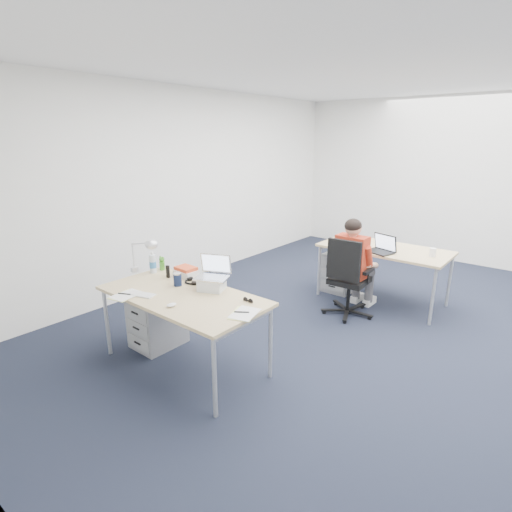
{
  "coord_description": "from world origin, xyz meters",
  "views": [
    {
      "loc": [
        1.55,
        -3.97,
        2.1
      ],
      "look_at": [
        -1.12,
        -0.71,
        0.85
      ],
      "focal_mm": 28.0,
      "sensor_mm": 36.0,
      "label": 1
    }
  ],
  "objects_px": {
    "wireless_keyboard": "(141,294)",
    "water_bottle": "(153,262)",
    "sunglasses": "(248,300)",
    "dark_laptop": "(380,243)",
    "cordless_phone": "(168,272)",
    "seated_person": "(356,265)",
    "book_stack": "(186,272)",
    "drawer_pedestal_far": "(341,271)",
    "drawer_pedestal_near": "(158,320)",
    "far_cup": "(433,252)",
    "bear_figurine": "(162,263)",
    "desk_near": "(183,299)",
    "silver_laptop": "(211,274)",
    "office_chair": "(347,293)",
    "computer_mouse": "(171,305)",
    "can_koozie": "(178,279)",
    "desk_lamp": "(140,255)",
    "desk_far": "(384,251)",
    "headphones": "(192,281)"
  },
  "relations": [
    {
      "from": "wireless_keyboard",
      "to": "water_bottle",
      "type": "height_order",
      "value": "water_bottle"
    },
    {
      "from": "sunglasses",
      "to": "dark_laptop",
      "type": "height_order",
      "value": "dark_laptop"
    },
    {
      "from": "cordless_phone",
      "to": "sunglasses",
      "type": "distance_m",
      "value": 1.04
    },
    {
      "from": "seated_person",
      "to": "book_stack",
      "type": "distance_m",
      "value": 2.11
    },
    {
      "from": "drawer_pedestal_far",
      "to": "sunglasses",
      "type": "relative_size",
      "value": 5.03
    },
    {
      "from": "drawer_pedestal_near",
      "to": "wireless_keyboard",
      "type": "relative_size",
      "value": 2.1
    },
    {
      "from": "sunglasses",
      "to": "far_cup",
      "type": "bearing_deg",
      "value": 72.28
    },
    {
      "from": "water_bottle",
      "to": "dark_laptop",
      "type": "bearing_deg",
      "value": 55.72
    },
    {
      "from": "bear_figurine",
      "to": "cordless_phone",
      "type": "height_order",
      "value": "bear_figurine"
    },
    {
      "from": "desk_near",
      "to": "far_cup",
      "type": "bearing_deg",
      "value": 62.66
    },
    {
      "from": "silver_laptop",
      "to": "cordless_phone",
      "type": "distance_m",
      "value": 0.59
    },
    {
      "from": "office_chair",
      "to": "computer_mouse",
      "type": "relative_size",
      "value": 11.16
    },
    {
      "from": "bear_figurine",
      "to": "far_cup",
      "type": "height_order",
      "value": "bear_figurine"
    },
    {
      "from": "drawer_pedestal_near",
      "to": "sunglasses",
      "type": "relative_size",
      "value": 5.03
    },
    {
      "from": "book_stack",
      "to": "sunglasses",
      "type": "bearing_deg",
      "value": -6.41
    },
    {
      "from": "wireless_keyboard",
      "to": "far_cup",
      "type": "relative_size",
      "value": 2.51
    },
    {
      "from": "drawer_pedestal_far",
      "to": "can_koozie",
      "type": "xyz_separation_m",
      "value": [
        -0.4,
        -2.63,
        0.52
      ]
    },
    {
      "from": "computer_mouse",
      "to": "drawer_pedestal_far",
      "type": "bearing_deg",
      "value": 100.68
    },
    {
      "from": "drawer_pedestal_far",
      "to": "can_koozie",
      "type": "height_order",
      "value": "can_koozie"
    },
    {
      "from": "drawer_pedestal_near",
      "to": "desk_lamp",
      "type": "xyz_separation_m",
      "value": [
        -0.22,
        0.01,
        0.67
      ]
    },
    {
      "from": "can_koozie",
      "to": "water_bottle",
      "type": "distance_m",
      "value": 0.51
    },
    {
      "from": "water_bottle",
      "to": "cordless_phone",
      "type": "bearing_deg",
      "value": -0.67
    },
    {
      "from": "drawer_pedestal_near",
      "to": "can_koozie",
      "type": "distance_m",
      "value": 0.61
    },
    {
      "from": "desk_far",
      "to": "drawer_pedestal_near",
      "type": "xyz_separation_m",
      "value": [
        -1.33,
        -2.64,
        -0.41
      ]
    },
    {
      "from": "seated_person",
      "to": "drawer_pedestal_near",
      "type": "bearing_deg",
      "value": -118.22
    },
    {
      "from": "sunglasses",
      "to": "desk_far",
      "type": "bearing_deg",
      "value": 85.68
    },
    {
      "from": "sunglasses",
      "to": "desk_lamp",
      "type": "bearing_deg",
      "value": -172.87
    },
    {
      "from": "far_cup",
      "to": "desk_near",
      "type": "bearing_deg",
      "value": -117.34
    },
    {
      "from": "book_stack",
      "to": "far_cup",
      "type": "relative_size",
      "value": 2.14
    },
    {
      "from": "drawer_pedestal_far",
      "to": "headphones",
      "type": "distance_m",
      "value": 2.55
    },
    {
      "from": "office_chair",
      "to": "bear_figurine",
      "type": "distance_m",
      "value": 2.24
    },
    {
      "from": "drawer_pedestal_far",
      "to": "seated_person",
      "type": "bearing_deg",
      "value": -50.26
    },
    {
      "from": "seated_person",
      "to": "drawer_pedestal_near",
      "type": "xyz_separation_m",
      "value": [
        -1.19,
        -2.1,
        -0.32
      ]
    },
    {
      "from": "desk_lamp",
      "to": "book_stack",
      "type": "bearing_deg",
      "value": 39.37
    },
    {
      "from": "desk_near",
      "to": "desk_far",
      "type": "height_order",
      "value": "same"
    },
    {
      "from": "desk_near",
      "to": "drawer_pedestal_near",
      "type": "height_order",
      "value": "desk_near"
    },
    {
      "from": "desk_near",
      "to": "silver_laptop",
      "type": "distance_m",
      "value": 0.35
    },
    {
      "from": "drawer_pedestal_far",
      "to": "book_stack",
      "type": "height_order",
      "value": "book_stack"
    },
    {
      "from": "water_bottle",
      "to": "cordless_phone",
      "type": "distance_m",
      "value": 0.25
    },
    {
      "from": "headphones",
      "to": "can_koozie",
      "type": "distance_m",
      "value": 0.16
    },
    {
      "from": "office_chair",
      "to": "dark_laptop",
      "type": "bearing_deg",
      "value": 65.27
    },
    {
      "from": "desk_near",
      "to": "office_chair",
      "type": "xyz_separation_m",
      "value": [
        0.66,
        2.02,
        -0.4
      ]
    },
    {
      "from": "water_bottle",
      "to": "bear_figurine",
      "type": "bearing_deg",
      "value": 90.07
    },
    {
      "from": "desk_near",
      "to": "cordless_phone",
      "type": "height_order",
      "value": "cordless_phone"
    },
    {
      "from": "computer_mouse",
      "to": "dark_laptop",
      "type": "bearing_deg",
      "value": 87.47
    },
    {
      "from": "drawer_pedestal_far",
      "to": "sunglasses",
      "type": "bearing_deg",
      "value": -81.3
    },
    {
      "from": "seated_person",
      "to": "bear_figurine",
      "type": "xyz_separation_m",
      "value": [
        -1.36,
        -1.87,
        0.21
      ]
    },
    {
      "from": "silver_laptop",
      "to": "sunglasses",
      "type": "relative_size",
      "value": 2.89
    },
    {
      "from": "desk_near",
      "to": "office_chair",
      "type": "bearing_deg",
      "value": 71.98
    },
    {
      "from": "headphones",
      "to": "far_cup",
      "type": "bearing_deg",
      "value": 79.09
    }
  ]
}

